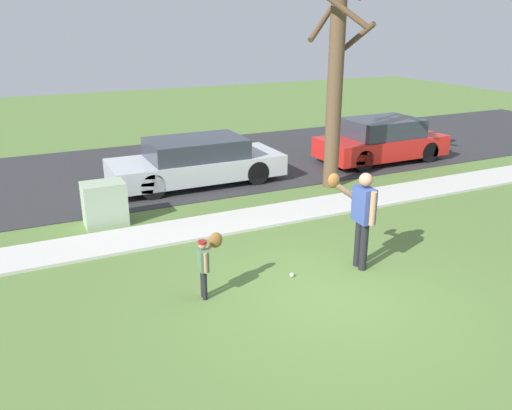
# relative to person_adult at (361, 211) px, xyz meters

# --- Properties ---
(ground_plane) EXTENTS (48.00, 48.00, 0.00)m
(ground_plane) POSITION_rel_person_adult_xyz_m (-0.99, 2.86, -1.08)
(ground_plane) COLOR #567538
(sidewalk_strip) EXTENTS (36.00, 1.20, 0.06)m
(sidewalk_strip) POSITION_rel_person_adult_xyz_m (-0.99, 2.96, -1.05)
(sidewalk_strip) COLOR beige
(sidewalk_strip) RESTS_ON ground
(road_surface) EXTENTS (36.00, 6.80, 0.02)m
(road_surface) POSITION_rel_person_adult_xyz_m (-0.99, 7.96, -1.07)
(road_surface) COLOR #2D2D30
(road_surface) RESTS_ON ground
(person_adult) EXTENTS (0.70, 0.68, 1.76)m
(person_adult) POSITION_rel_person_adult_xyz_m (0.00, 0.00, 0.00)
(person_adult) COLOR black
(person_adult) RESTS_ON ground
(person_child) EXTENTS (0.46, 0.38, 1.03)m
(person_child) POSITION_rel_person_adult_xyz_m (-2.78, 0.19, -0.40)
(person_child) COLOR black
(person_child) RESTS_ON ground
(baseball) EXTENTS (0.07, 0.07, 0.07)m
(baseball) POSITION_rel_person_adult_xyz_m (-1.24, 0.18, -1.04)
(baseball) COLOR white
(baseball) RESTS_ON ground
(utility_cabinet) EXTENTS (0.89, 0.63, 0.95)m
(utility_cabinet) POSITION_rel_person_adult_xyz_m (-3.68, 4.08, -0.61)
(utility_cabinet) COLOR #9EB293
(utility_cabinet) RESTS_ON ground
(street_tree_near) EXTENTS (1.85, 1.89, 5.64)m
(street_tree_near) POSITION_rel_person_adult_xyz_m (2.25, 4.32, 1.90)
(street_tree_near) COLOR brown
(street_tree_near) RESTS_ON ground
(parked_sedan_silver) EXTENTS (4.60, 1.80, 1.23)m
(parked_sedan_silver) POSITION_rel_person_adult_xyz_m (-0.89, 6.07, -0.46)
(parked_sedan_silver) COLOR silver
(parked_sedan_silver) RESTS_ON road_surface
(parked_hatchback_red) EXTENTS (4.00, 1.75, 1.33)m
(parked_hatchback_red) POSITION_rel_person_adult_xyz_m (5.12, 5.85, -0.42)
(parked_hatchback_red) COLOR red
(parked_hatchback_red) RESTS_ON road_surface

